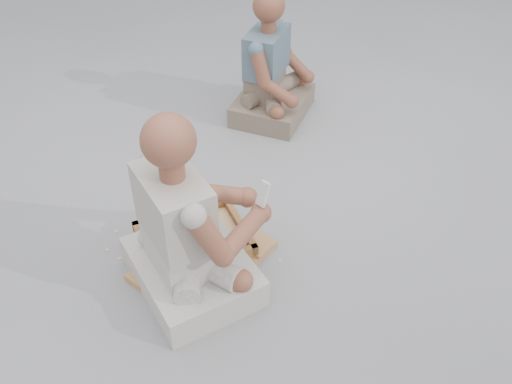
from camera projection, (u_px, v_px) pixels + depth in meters
ground at (281, 264)px, 2.64m from camera, size 60.00×60.00×0.00m
carved_panel at (203, 260)px, 2.63m from camera, size 0.70×0.57×0.04m
tool_tray at (194, 240)px, 2.67m from camera, size 0.55×0.47×0.06m
chisel_0 at (164, 224)px, 2.75m from camera, size 0.12×0.20×0.02m
chisel_1 at (201, 239)px, 2.67m from camera, size 0.22×0.05×0.02m
chisel_2 at (218, 248)px, 2.61m from camera, size 0.08×0.22×0.02m
chisel_3 at (225, 241)px, 2.66m from camera, size 0.18×0.16×0.02m
chisel_4 at (191, 238)px, 2.67m from camera, size 0.13×0.20×0.02m
chisel_5 at (212, 244)px, 2.63m from camera, size 0.15×0.18×0.02m
chisel_6 at (208, 236)px, 2.67m from camera, size 0.20×0.13×0.02m
chisel_7 at (183, 244)px, 2.63m from camera, size 0.09×0.21×0.02m
chisel_8 at (197, 243)px, 2.64m from camera, size 0.12×0.20×0.02m
chisel_9 at (205, 217)px, 2.79m from camera, size 0.22×0.07×0.02m
chisel_10 at (211, 215)px, 2.79m from camera, size 0.21×0.11×0.02m
wood_chip_0 at (205, 207)px, 2.94m from camera, size 0.02×0.02×0.00m
wood_chip_1 at (116, 231)px, 2.80m from camera, size 0.02×0.02×0.00m
wood_chip_2 at (232, 224)px, 2.84m from camera, size 0.02×0.02×0.00m
wood_chip_3 at (223, 220)px, 2.87m from camera, size 0.02×0.02×0.00m
wood_chip_4 at (179, 212)px, 2.92m from camera, size 0.02×0.02×0.00m
wood_chip_5 at (188, 243)px, 2.74m from camera, size 0.02×0.02×0.00m
wood_chip_6 at (207, 199)px, 2.99m from camera, size 0.02×0.02×0.00m
wood_chip_7 at (280, 260)px, 2.66m from camera, size 0.02×0.02×0.00m
wood_chip_8 at (107, 250)px, 2.71m from camera, size 0.02×0.02×0.00m
wood_chip_9 at (200, 209)px, 2.93m from camera, size 0.02×0.02×0.00m
wood_chip_10 at (234, 286)px, 2.54m from camera, size 0.02×0.02×0.00m
wood_chip_11 at (120, 258)px, 2.67m from camera, size 0.02×0.02×0.00m
wood_chip_12 at (163, 257)px, 2.67m from camera, size 0.02×0.02×0.00m
wood_chip_13 at (240, 271)px, 2.60m from camera, size 0.02×0.02×0.00m
wood_chip_14 at (151, 278)px, 2.57m from camera, size 0.02×0.02×0.00m
wood_chip_15 at (177, 278)px, 2.57m from camera, size 0.02×0.02×0.00m
craftsman at (188, 234)px, 2.36m from camera, size 0.60×0.59×0.89m
companion at (271, 76)px, 3.47m from camera, size 0.65×0.62×0.79m
mobile_phone at (263, 194)px, 2.37m from camera, size 0.06×0.06×0.11m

